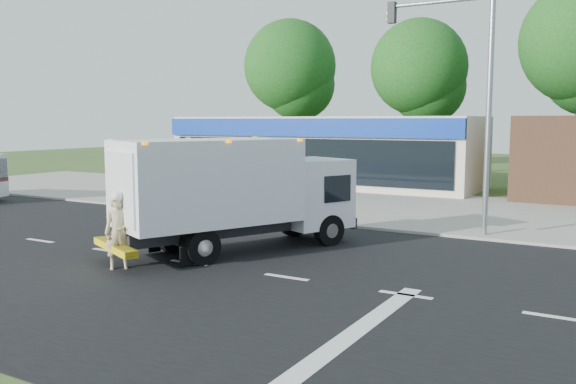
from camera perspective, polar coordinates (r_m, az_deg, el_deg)
name	(u,v)px	position (r m, az deg, el deg)	size (l,w,h in m)	color
ground	(287,278)	(14.87, -0.13, -8.03)	(120.00, 120.00, 0.00)	#385123
road_asphalt	(287,278)	(14.87, -0.13, -8.01)	(60.00, 14.00, 0.02)	black
sidewalk	(402,225)	(22.17, 10.60, -3.07)	(60.00, 2.40, 0.12)	gray
parking_apron	(447,207)	(27.66, 14.62, -1.35)	(60.00, 9.00, 0.02)	gray
lane_markings	(310,299)	(13.09, 2.04, -10.00)	(55.20, 7.00, 0.01)	silver
ems_box_truck	(233,187)	(17.55, -5.14, 0.49)	(5.19, 7.66, 3.28)	black
emergency_worker	(118,231)	(16.10, -15.58, -3.54)	(0.81, 0.82, 2.02)	tan
retail_strip_mall	(324,151)	(36.24, 3.43, 3.90)	(18.00, 6.20, 4.00)	beige
traffic_signal_pole	(469,85)	(20.64, 16.58, 9.60)	(3.51, 0.25, 8.00)	gray
background_trees	(499,63)	(41.54, 19.12, 11.31)	(36.77, 7.39, 12.10)	#332114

